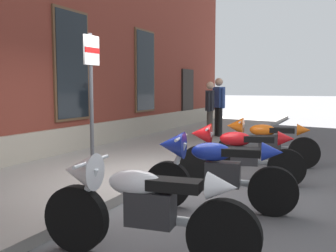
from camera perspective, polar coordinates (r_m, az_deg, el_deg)
ground_plane at (r=6.36m, az=-2.17°, el=-8.94°), size 140.00×140.00×0.00m
sidewalk at (r=7.13m, az=-13.03°, el=-6.92°), size 30.64×2.99×0.13m
motorcycle_white_sport at (r=3.67m, az=-4.46°, el=-11.19°), size 0.62×2.11×0.98m
motorcycle_blue_sport at (r=5.11m, az=6.59°, el=-6.15°), size 0.65×1.97×1.03m
motorcycle_red_sport at (r=6.58m, az=9.92°, el=-3.62°), size 0.69×2.04×1.00m
motorcycle_orange_sport at (r=8.20m, az=13.75°, el=-1.93°), size 0.62×2.04×0.98m
pedestrian_dark_jacket at (r=11.17m, az=6.13°, el=2.77°), size 0.65×0.27×1.63m
pedestrian_blue_top at (r=11.81m, az=7.38°, el=3.28°), size 0.48×0.55×1.74m
parking_sign at (r=6.04m, az=-11.09°, el=5.62°), size 0.36×0.07×2.27m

